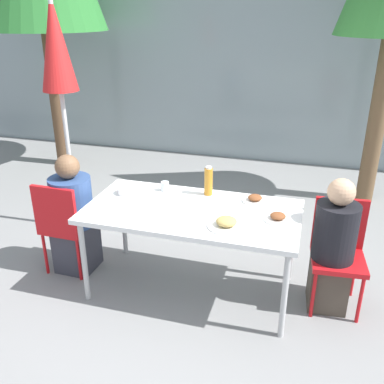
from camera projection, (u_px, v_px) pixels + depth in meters
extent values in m
plane|color=gray|center=(192.00, 288.00, 3.67)|extent=(24.00, 24.00, 0.00)
cube|color=#89999E|center=(261.00, 60.00, 6.27)|extent=(10.00, 0.20, 3.00)
cube|color=white|center=(192.00, 212.00, 3.38)|extent=(1.69, 0.87, 0.04)
cylinder|color=#B7B7B7|center=(84.00, 262.00, 3.40)|extent=(0.04, 0.04, 0.71)
cylinder|color=#B7B7B7|center=(284.00, 296.00, 3.00)|extent=(0.04, 0.04, 0.71)
cylinder|color=#B7B7B7|center=(124.00, 220.00, 4.06)|extent=(0.04, 0.04, 0.71)
cylinder|color=#B7B7B7|center=(292.00, 244.00, 3.66)|extent=(0.04, 0.04, 0.71)
cube|color=red|center=(70.00, 225.00, 3.81)|extent=(0.41, 0.41, 0.04)
cube|color=red|center=(55.00, 211.00, 3.56)|extent=(0.40, 0.04, 0.42)
cylinder|color=red|center=(67.00, 236.00, 4.10)|extent=(0.03, 0.03, 0.41)
cylinder|color=red|center=(98.00, 241.00, 4.01)|extent=(0.03, 0.03, 0.41)
cylinder|color=red|center=(45.00, 253.00, 3.80)|extent=(0.03, 0.03, 0.41)
cylinder|color=red|center=(79.00, 260.00, 3.71)|extent=(0.03, 0.03, 0.41)
cube|color=#383842|center=(77.00, 246.00, 3.88)|extent=(0.33, 0.33, 0.45)
cylinder|color=navy|center=(72.00, 202.00, 3.70)|extent=(0.36, 0.36, 0.44)
sphere|color=brown|center=(67.00, 167.00, 3.58)|extent=(0.21, 0.21, 0.21)
cube|color=red|center=(338.00, 260.00, 3.29)|extent=(0.43, 0.43, 0.04)
cube|color=red|center=(339.00, 223.00, 3.36)|extent=(0.40, 0.07, 0.42)
cylinder|color=red|center=(360.00, 300.00, 3.19)|extent=(0.03, 0.03, 0.41)
cylinder|color=red|center=(313.00, 295.00, 3.26)|extent=(0.03, 0.03, 0.41)
cylinder|color=red|center=(354.00, 275.00, 3.50)|extent=(0.03, 0.03, 0.41)
cylinder|color=red|center=(311.00, 270.00, 3.56)|extent=(0.03, 0.03, 0.41)
cube|color=#473D33|center=(328.00, 281.00, 3.38)|extent=(0.31, 0.31, 0.45)
cylinder|color=black|center=(336.00, 232.00, 3.20)|extent=(0.32, 0.32, 0.45)
sphere|color=tan|center=(342.00, 192.00, 3.07)|extent=(0.20, 0.20, 0.20)
cylinder|color=#333333|center=(77.00, 224.00, 4.69)|extent=(0.36, 0.36, 0.05)
cylinder|color=#BCBCBC|center=(65.00, 121.00, 4.23)|extent=(0.04, 0.04, 2.36)
cone|color=red|center=(55.00, 43.00, 3.94)|extent=(0.34, 0.34, 0.88)
cylinder|color=white|center=(255.00, 201.00, 3.50)|extent=(0.21, 0.21, 0.01)
ellipsoid|color=brown|center=(255.00, 198.00, 3.49)|extent=(0.11, 0.11, 0.05)
cylinder|color=white|center=(278.00, 219.00, 3.20)|extent=(0.21, 0.21, 0.01)
ellipsoid|color=brown|center=(278.00, 216.00, 3.19)|extent=(0.11, 0.11, 0.05)
cylinder|color=white|center=(226.00, 226.00, 3.10)|extent=(0.28, 0.28, 0.01)
ellipsoid|color=tan|center=(226.00, 221.00, 3.09)|extent=(0.15, 0.15, 0.06)
cylinder|color=#B7751E|center=(208.00, 182.00, 3.59)|extent=(0.07, 0.07, 0.23)
cylinder|color=white|center=(209.00, 168.00, 3.54)|extent=(0.05, 0.05, 0.02)
cylinder|color=silver|center=(165.00, 186.00, 3.70)|extent=(0.07, 0.07, 0.08)
cylinder|color=white|center=(127.00, 190.00, 3.65)|extent=(0.16, 0.16, 0.05)
cylinder|color=brown|center=(57.00, 101.00, 6.23)|extent=(0.20, 0.20, 1.92)
cylinder|color=brown|center=(376.00, 124.00, 4.96)|extent=(0.20, 0.20, 1.94)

